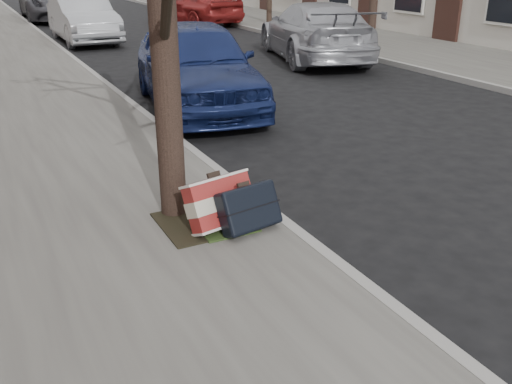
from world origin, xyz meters
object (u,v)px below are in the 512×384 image
suitcase_red (220,202)px  suitcase_navy (249,208)px  car_near_front (196,64)px  car_near_mid (83,18)px

suitcase_red → suitcase_navy: bearing=-55.4°
suitcase_red → suitcase_navy: size_ratio=1.11×
suitcase_navy → car_near_front: (1.53, 5.20, 0.42)m
car_near_mid → car_near_front: bearing=-89.6°
suitcase_red → car_near_front: 5.31m
car_near_front → car_near_mid: size_ratio=1.04×
suitcase_navy → car_near_front: bearing=63.5°
suitcase_red → car_near_front: size_ratio=0.15×
suitcase_red → suitcase_navy: suitcase_red is taller
suitcase_navy → car_near_mid: size_ratio=0.14×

